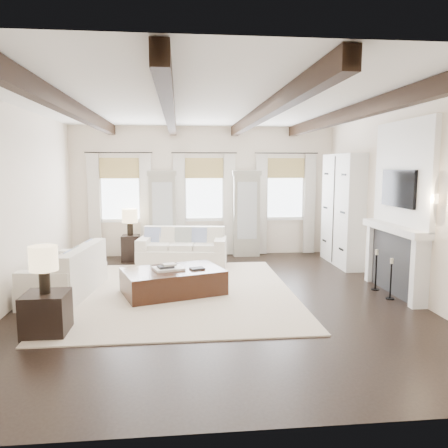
{
  "coord_description": "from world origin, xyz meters",
  "views": [
    {
      "loc": [
        -0.62,
        -7.15,
        2.23
      ],
      "look_at": [
        0.21,
        0.93,
        1.15
      ],
      "focal_mm": 35.0,
      "sensor_mm": 36.0,
      "label": 1
    }
  ],
  "objects": [
    {
      "name": "ground",
      "position": [
        0.0,
        0.0,
        0.0
      ],
      "size": [
        7.5,
        7.5,
        0.0
      ],
      "primitive_type": "plane",
      "color": "black",
      "rests_on": "ground"
    },
    {
      "name": "room_shell",
      "position": [
        0.75,
        0.9,
        1.89
      ],
      "size": [
        6.54,
        7.54,
        3.22
      ],
      "color": "white",
      "rests_on": "ground"
    },
    {
      "name": "area_rug",
      "position": [
        -0.64,
        0.41,
        0.01
      ],
      "size": [
        3.99,
        4.46,
        0.02
      ],
      "primitive_type": "cube",
      "color": "beige",
      "rests_on": "ground"
    },
    {
      "name": "sofa_back",
      "position": [
        -0.55,
        2.65,
        0.34
      ],
      "size": [
        2.07,
        1.16,
        0.84
      ],
      "color": "white",
      "rests_on": "ground"
    },
    {
      "name": "sofa_left",
      "position": [
        -2.55,
        0.49,
        0.34
      ],
      "size": [
        1.13,
        2.07,
        0.85
      ],
      "color": "white",
      "rests_on": "ground"
    },
    {
      "name": "ottoman",
      "position": [
        -0.75,
        0.35,
        0.22
      ],
      "size": [
        1.91,
        1.51,
        0.44
      ],
      "primitive_type": "cube",
      "rotation": [
        0.0,
        0.0,
        0.32
      ],
      "color": "black",
      "rests_on": "ground"
    },
    {
      "name": "tray",
      "position": [
        -0.82,
        0.34,
        0.46
      ],
      "size": [
        0.59,
        0.52,
        0.04
      ],
      "primitive_type": "cube",
      "rotation": [
        0.0,
        0.0,
        0.32
      ],
      "color": "white",
      "rests_on": "ottoman"
    },
    {
      "name": "book_lower",
      "position": [
        -0.87,
        0.32,
        0.5
      ],
      "size": [
        0.31,
        0.27,
        0.04
      ],
      "primitive_type": "cube",
      "rotation": [
        0.0,
        0.0,
        0.32
      ],
      "color": "#262628",
      "rests_on": "tray"
    },
    {
      "name": "book_upper",
      "position": [
        -0.81,
        0.32,
        0.53
      ],
      "size": [
        0.26,
        0.23,
        0.03
      ],
      "primitive_type": "cube",
      "rotation": [
        0.0,
        0.0,
        0.32
      ],
      "color": "beige",
      "rests_on": "book_lower"
    },
    {
      "name": "book_loose",
      "position": [
        -0.32,
        0.32,
        0.45
      ],
      "size": [
        0.28,
        0.25,
        0.03
      ],
      "primitive_type": "cube",
      "rotation": [
        0.0,
        0.0,
        0.32
      ],
      "color": "#262628",
      "rests_on": "ottoman"
    },
    {
      "name": "side_table_front",
      "position": [
        -2.4,
        -1.34,
        0.28
      ],
      "size": [
        0.56,
        0.56,
        0.56
      ],
      "primitive_type": "cube",
      "color": "black",
      "rests_on": "ground"
    },
    {
      "name": "lamp_front",
      "position": [
        -2.4,
        -1.34,
        0.99
      ],
      "size": [
        0.37,
        0.37,
        0.63
      ],
      "color": "black",
      "rests_on": "side_table_front"
    },
    {
      "name": "side_table_back",
      "position": [
        -1.78,
        3.19,
        0.3
      ],
      "size": [
        0.4,
        0.4,
        0.61
      ],
      "primitive_type": "cube",
      "color": "black",
      "rests_on": "ground"
    },
    {
      "name": "lamp_back",
      "position": [
        -1.78,
        3.19,
        1.03
      ],
      "size": [
        0.36,
        0.36,
        0.63
      ],
      "color": "black",
      "rests_on": "side_table_back"
    },
    {
      "name": "candlestick_near",
      "position": [
        2.9,
        -0.34,
        0.29
      ],
      "size": [
        0.14,
        0.14,
        0.7
      ],
      "color": "black",
      "rests_on": "ground"
    },
    {
      "name": "candlestick_far",
      "position": [
        2.9,
        0.23,
        0.31
      ],
      "size": [
        0.15,
        0.15,
        0.74
      ],
      "color": "black",
      "rests_on": "ground"
    }
  ]
}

